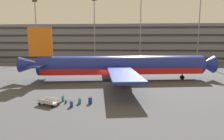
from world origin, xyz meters
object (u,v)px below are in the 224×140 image
Objects in this scene: suitcase_red at (71,104)px; backpack_large at (90,99)px; backpack_navy at (66,102)px; backpack_upright at (59,101)px; suitcase_scuffed at (90,100)px; suitcase_purple at (80,101)px; airliner at (120,66)px; suitcase_small at (63,98)px; baggage_cart at (49,102)px.

backpack_large is (1.83, 2.55, -0.18)m from suitcase_red.
suitcase_red reaches higher than backpack_navy.
suitcase_scuffed is at bearing -0.09° from backpack_upright.
suitcase_purple is 1.82m from backpack_navy.
airliner is 43.48× the size of suitcase_small.
backpack_navy is at bearing -8.81° from backpack_upright.
suitcase_scuffed reaches higher than backpack_navy.
suitcase_purple is at bearing -176.86° from suitcase_scuffed.
baggage_cart reaches higher than backpack_upright.
backpack_large is at bearing 5.51° from suitcase_small.
suitcase_small is 3.94m from suitcase_scuffed.
backpack_upright is at bearing 43.13° from baggage_cart.
backpack_navy is 2.09m from baggage_cart.
suitcase_red is 1.86× the size of backpack_navy.
suitcase_purple is 1.38m from suitcase_scuffed.
baggage_cart is at bearing -117.92° from airliner.
suitcase_small is 2.16m from baggage_cart.
backpack_upright is 0.14× the size of baggage_cart.
suitcase_scuffed is 2.07× the size of backpack_navy.
suitcase_purple is at bearing -107.66° from airliner.
backpack_navy is (-1.81, -0.06, -0.17)m from suitcase_purple.
backpack_upright is at bearing 145.01° from suitcase_red.
suitcase_purple is 1.64× the size of backpack_large.
backpack_upright is at bearing 178.27° from suitcase_purple.
airliner is at bearing 71.43° from suitcase_red.
suitcase_scuffed is 2.02× the size of backpack_upright.
suitcase_scuffed is 5.18m from baggage_cart.
backpack_upright reaches higher than backpack_navy.
backpack_large is (1.12, 1.24, -0.16)m from suitcase_purple.
backpack_navy is at bearing 23.21° from baggage_cart.
backpack_navy is 3.20m from backpack_large.
backpack_large is (-0.25, 1.16, -0.22)m from suitcase_scuffed.
backpack_large is (3.82, 1.16, 0.01)m from backpack_upright.
backpack_upright is (-0.89, 0.14, 0.01)m from backpack_navy.
backpack_large is at bearing 102.30° from suitcase_scuffed.
backpack_navy is at bearing -178.23° from suitcase_purple.
suitcase_small reaches higher than backpack_upright.
suitcase_red is at bearing -108.57° from airliner.
suitcase_purple is at bearing -19.76° from suitcase_small.
suitcase_small is at bearing 55.01° from baggage_cart.
suitcase_red is 1.07× the size of suitcase_purple.
baggage_cart is (-3.01, 0.43, 0.04)m from suitcase_red.
airliner reaches higher than suitcase_small.
suitcase_scuffed reaches higher than baggage_cart.
suitcase_red is at bearing -8.21° from baggage_cart.
suitcase_scuffed reaches higher than backpack_large.
baggage_cart is (-8.61, -16.25, -2.55)m from airliner.
suitcase_small is at bearing 168.06° from suitcase_scuffed.
airliner is at bearing 62.08° from baggage_cart.
suitcase_scuffed is 1.97× the size of backpack_large.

